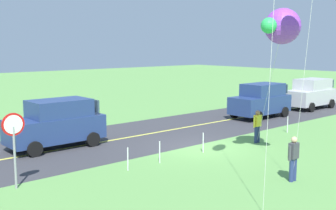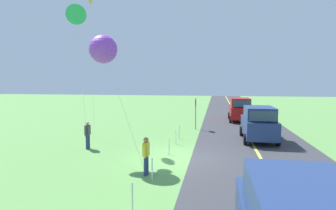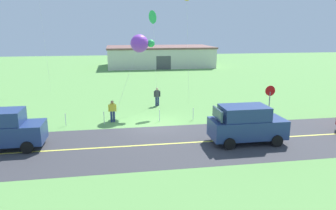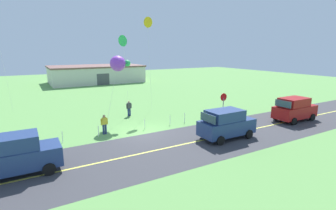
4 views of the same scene
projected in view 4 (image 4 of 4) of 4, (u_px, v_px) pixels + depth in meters
ground_plane at (142, 133)px, 20.96m from camera, size 120.00×120.00×0.10m
asphalt_road at (166, 148)px, 17.56m from camera, size 120.00×7.00×0.00m
road_centre_stripe at (166, 148)px, 17.56m from camera, size 120.00×0.16×0.00m
car_suv_foreground at (226, 124)px, 19.34m from camera, size 4.40×2.12×2.24m
car_parked_east_near at (294, 109)px, 24.18m from camera, size 4.40×2.12×2.24m
car_parked_west_near at (15, 155)px, 13.63m from camera, size 4.40×2.12×2.24m
stop_sign at (223, 101)px, 24.69m from camera, size 0.76×0.08×2.56m
person_adult_near at (129, 108)px, 25.94m from camera, size 0.58×0.22×1.60m
person_adult_companion at (104, 124)px, 20.31m from camera, size 0.58×0.22×1.60m
kite_red_low at (123, 41)px, 24.75m from camera, size 0.77×1.10×8.10m
kite_blue_mid at (118, 64)px, 22.77m from camera, size 3.46×3.44×6.17m
kite_green_far at (148, 23)px, 26.25m from camera, size 1.13×0.44×10.03m
warehouse_distant at (96, 74)px, 52.90m from camera, size 18.36×10.20×3.50m
fence_post_0 at (62, 137)px, 18.48m from camera, size 0.05×0.05×0.90m
fence_post_1 at (98, 131)px, 19.77m from camera, size 0.05×0.05×0.90m
fence_post_2 at (145, 124)px, 21.71m from camera, size 0.05×0.05×0.90m
fence_post_3 at (170, 120)px, 22.94m from camera, size 0.05×0.05×0.90m
fence_post_4 at (185, 118)px, 23.71m from camera, size 0.05×0.05×0.90m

